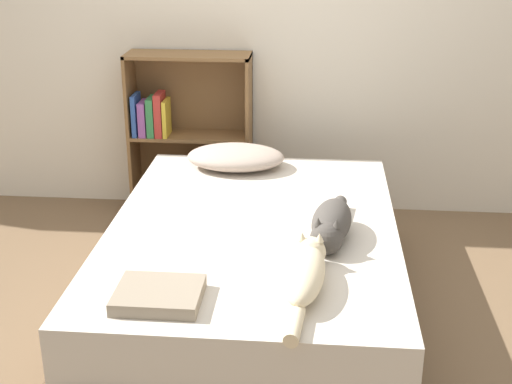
# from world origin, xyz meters

# --- Properties ---
(ground_plane) EXTENTS (8.00, 8.00, 0.00)m
(ground_plane) POSITION_xyz_m (0.00, 0.00, 0.00)
(ground_plane) COLOR brown
(wall_back) EXTENTS (8.00, 0.06, 2.50)m
(wall_back) POSITION_xyz_m (0.00, 1.36, 1.25)
(wall_back) COLOR silver
(wall_back) RESTS_ON ground_plane
(bed) EXTENTS (1.33, 1.93, 0.46)m
(bed) POSITION_xyz_m (0.00, 0.00, 0.23)
(bed) COLOR brown
(bed) RESTS_ON ground_plane
(pillow) EXTENTS (0.53, 0.37, 0.12)m
(pillow) POSITION_xyz_m (-0.17, 0.75, 0.52)
(pillow) COLOR #B29E8E
(pillow) RESTS_ON bed
(cat_light) EXTENTS (0.19, 0.65, 0.15)m
(cat_light) POSITION_xyz_m (0.25, -0.55, 0.52)
(cat_light) COLOR beige
(cat_light) RESTS_ON bed
(cat_dark) EXTENTS (0.22, 0.58, 0.16)m
(cat_dark) POSITION_xyz_m (0.35, -0.13, 0.53)
(cat_dark) COLOR #47423D
(cat_dark) RESTS_ON bed
(bookshelf) EXTENTS (0.74, 0.26, 1.00)m
(bookshelf) POSITION_xyz_m (-0.53, 1.23, 0.52)
(bookshelf) COLOR brown
(bookshelf) RESTS_ON ground_plane
(blanket_fold) EXTENTS (0.31, 0.26, 0.05)m
(blanket_fold) POSITION_xyz_m (-0.28, -0.71, 0.49)
(blanket_fold) COLOR gray
(blanket_fold) RESTS_ON bed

